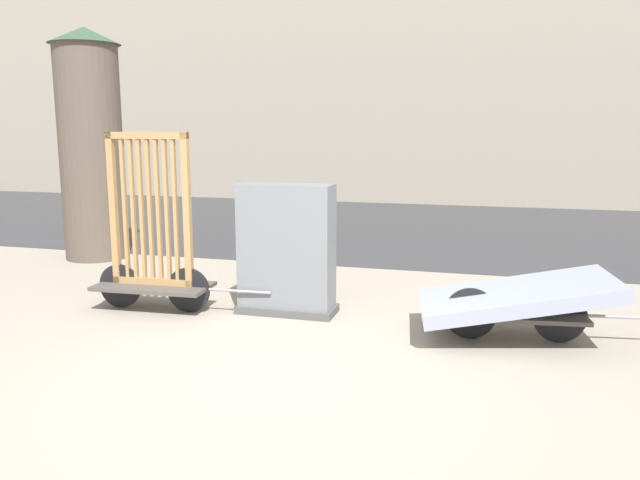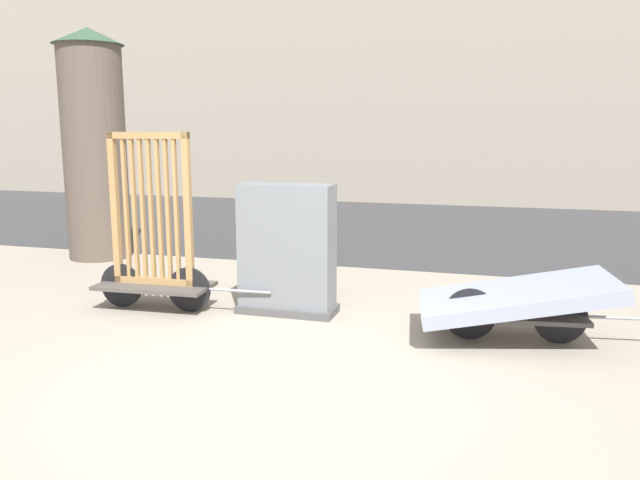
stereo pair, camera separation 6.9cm
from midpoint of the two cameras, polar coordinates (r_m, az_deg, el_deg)
ground_plane at (r=5.01m, az=-4.33°, el=-12.51°), size 60.00×60.00×0.00m
road_strip at (r=12.49m, az=8.42°, el=1.19°), size 56.00×7.70×0.01m
building_facade at (r=18.39m, az=11.46°, el=19.05°), size 48.00×4.00×9.66m
bike_cart_with_bedframe at (r=6.87m, az=-14.70°, el=-0.76°), size 1.95×0.63×1.89m
bike_cart_with_mattress at (r=5.98m, az=17.79°, el=-5.22°), size 2.22×1.20×0.64m
utility_cabinet at (r=6.53m, az=-2.73°, el=-1.23°), size 1.04×0.43×1.37m
advertising_column at (r=9.89m, az=-19.74°, el=8.29°), size 1.02×1.02×3.36m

